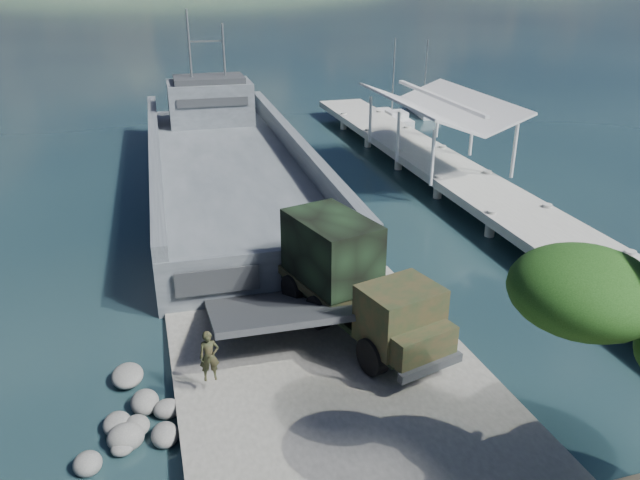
{
  "coord_description": "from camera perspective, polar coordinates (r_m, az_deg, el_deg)",
  "views": [
    {
      "loc": [
        -5.04,
        -15.7,
        12.59
      ],
      "look_at": [
        1.24,
        6.0,
        2.69
      ],
      "focal_mm": 35.0,
      "sensor_mm": 36.0,
      "label": 1
    }
  ],
  "objects": [
    {
      "name": "boat_ramp",
      "position": [
        19.85,
        2.26,
        -14.81
      ],
      "size": [
        10.0,
        18.0,
        0.5
      ],
      "primitive_type": "cube",
      "color": "slate",
      "rests_on": "ground"
    },
    {
      "name": "military_truck",
      "position": [
        22.38,
        2.97,
        -3.6
      ],
      "size": [
        4.42,
        8.37,
        3.73
      ],
      "rotation": [
        0.0,
        0.0,
        0.26
      ],
      "color": "black",
      "rests_on": "boat_ramp"
    },
    {
      "name": "soldier",
      "position": [
        19.83,
        -10.01,
        -11.35
      ],
      "size": [
        0.62,
        0.41,
        1.67
      ],
      "primitive_type": "imported",
      "rotation": [
        0.0,
        0.0,
        -0.02
      ],
      "color": "#1E321B",
      "rests_on": "boat_ramp"
    },
    {
      "name": "ground",
      "position": [
        20.75,
        1.36,
        -13.71
      ],
      "size": [
        1400.0,
        1400.0,
        0.0
      ],
      "primitive_type": "plane",
      "color": "#162B35",
      "rests_on": "ground"
    },
    {
      "name": "pier",
      "position": [
        40.43,
        11.16,
        7.43
      ],
      "size": [
        6.4,
        44.0,
        6.1
      ],
      "color": "#A09F96",
      "rests_on": "ground"
    },
    {
      "name": "landing_craft",
      "position": [
        39.16,
        -8.33,
        6.0
      ],
      "size": [
        10.09,
        36.42,
        10.74
      ],
      "rotation": [
        0.0,
        0.0,
        -0.03
      ],
      "color": "#485055",
      "rests_on": "ground"
    },
    {
      "name": "sailboat_far",
      "position": [
        60.29,
        9.47,
        11.65
      ],
      "size": [
        2.4,
        5.82,
        6.88
      ],
      "rotation": [
        0.0,
        0.0,
        -0.14
      ],
      "color": "silver",
      "rests_on": "ground"
    },
    {
      "name": "sailboat_near",
      "position": [
        56.01,
        6.62,
        10.93
      ],
      "size": [
        1.83,
        6.1,
        7.4
      ],
      "rotation": [
        0.0,
        0.0,
        -0.01
      ],
      "color": "silver",
      "rests_on": "ground"
    },
    {
      "name": "shoreline_rocks",
      "position": [
        20.55,
        -16.46,
        -15.28
      ],
      "size": [
        3.2,
        5.6,
        0.9
      ],
      "primitive_type": null,
      "color": "slate",
      "rests_on": "ground"
    }
  ]
}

